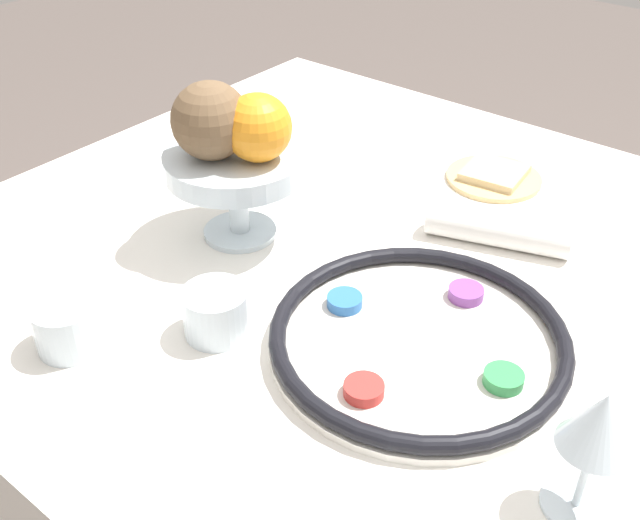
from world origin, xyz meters
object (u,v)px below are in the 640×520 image
(bread_plate, at_px, (494,176))
(cup_near, at_px, (68,326))
(fruit_stand, at_px, (236,170))
(cup_mid, at_px, (216,312))
(coconut, at_px, (211,121))
(napkin_roll, at_px, (498,231))
(seder_plate, at_px, (419,339))
(orange_fruit, at_px, (258,128))
(wine_glass, at_px, (599,427))

(bread_plate, height_order, cup_near, cup_near)
(fruit_stand, bearing_deg, cup_mid, 126.71)
(coconut, bearing_deg, napkin_roll, -143.49)
(bread_plate, bearing_deg, seder_plate, 106.67)
(coconut, height_order, bread_plate, coconut)
(seder_plate, bearing_deg, coconut, -3.83)
(orange_fruit, relative_size, coconut, 0.87)
(bread_plate, distance_m, cup_near, 0.70)
(coconut, bearing_deg, orange_fruit, -147.29)
(fruit_stand, height_order, orange_fruit, orange_fruit)
(coconut, relative_size, napkin_roll, 0.51)
(orange_fruit, height_order, napkin_roll, orange_fruit)
(seder_plate, bearing_deg, cup_mid, 31.65)
(coconut, bearing_deg, fruit_stand, -119.70)
(fruit_stand, bearing_deg, wine_glass, 165.96)
(cup_near, relative_size, cup_mid, 1.00)
(wine_glass, distance_m, bread_plate, 0.63)
(coconut, height_order, cup_mid, coconut)
(fruit_stand, distance_m, cup_mid, 0.23)
(cup_mid, bearing_deg, wine_glass, -175.76)
(seder_plate, distance_m, orange_fruit, 0.34)
(napkin_roll, bearing_deg, bread_plate, -60.96)
(wine_glass, distance_m, coconut, 0.60)
(fruit_stand, height_order, cup_mid, fruit_stand)
(napkin_roll, xyz_separation_m, cup_near, (0.28, 0.50, 0.01))
(wine_glass, relative_size, cup_mid, 1.82)
(seder_plate, distance_m, wine_glass, 0.27)
(seder_plate, xyz_separation_m, bread_plate, (0.13, -0.42, -0.01))
(fruit_stand, relative_size, bread_plate, 1.28)
(wine_glass, bearing_deg, seder_plate, -21.83)
(bread_plate, bearing_deg, coconut, 60.79)
(orange_fruit, bearing_deg, seder_plate, 169.21)
(napkin_roll, bearing_deg, seder_plate, 97.65)
(orange_fruit, relative_size, cup_mid, 1.14)
(seder_plate, distance_m, coconut, 0.38)
(cup_near, bearing_deg, wine_glass, -164.13)
(seder_plate, bearing_deg, fruit_stand, -8.24)
(bread_plate, relative_size, cup_mid, 1.92)
(wine_glass, bearing_deg, coconut, -11.35)
(orange_fruit, distance_m, napkin_roll, 0.36)
(wine_glass, xyz_separation_m, fruit_stand, (0.56, -0.14, -0.00))
(napkin_roll, distance_m, cup_mid, 0.42)
(fruit_stand, height_order, napkin_roll, fruit_stand)
(orange_fruit, distance_m, coconut, 0.06)
(orange_fruit, distance_m, cup_near, 0.34)
(fruit_stand, relative_size, napkin_roll, 0.96)
(orange_fruit, xyz_separation_m, napkin_roll, (-0.26, -0.20, -0.15))
(fruit_stand, bearing_deg, coconut, 60.30)
(bread_plate, bearing_deg, cup_mid, 81.87)
(bread_plate, height_order, napkin_roll, napkin_roll)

